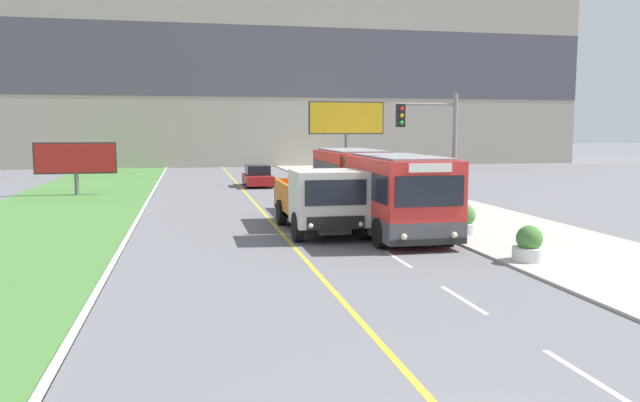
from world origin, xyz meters
name	(u,v)px	position (x,y,z in m)	size (l,w,h in m)	color
apartment_block_background	(219,69)	(0.00, 63.29, 10.25)	(80.00, 8.04, 20.49)	#A89E8E
city_bus	(373,188)	(3.96, 19.03, 1.51)	(2.72, 12.33, 2.97)	red
dump_truck	(323,202)	(1.43, 17.05, 1.24)	(2.58, 6.79, 2.46)	black
car_distant	(258,176)	(1.22, 37.25, 0.69)	(1.80, 4.30, 1.45)	maroon
traffic_light_mast	(436,145)	(5.32, 15.82, 3.32)	(2.28, 0.32, 5.17)	slate
billboard_large	(346,121)	(7.62, 37.90, 4.48)	(5.44, 0.24, 5.83)	#59595B
billboard_small	(76,159)	(-9.86, 33.45, 2.15)	(4.62, 0.24, 3.14)	#59595B
planter_round_near	(529,245)	(6.30, 11.04, 0.53)	(0.95, 0.95, 1.04)	silver
planter_round_second	(464,221)	(6.50, 15.87, 0.55)	(1.02, 1.02, 1.08)	silver
planter_round_third	(416,205)	(6.44, 20.71, 0.54)	(0.95, 0.95, 1.05)	silver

